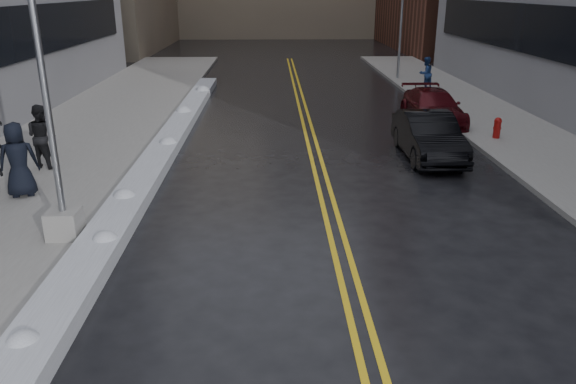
{
  "coord_description": "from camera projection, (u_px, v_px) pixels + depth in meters",
  "views": [
    {
      "loc": [
        1.09,
        -9.01,
        5.13
      ],
      "look_at": [
        1.4,
        1.48,
        1.3
      ],
      "focal_mm": 35.0,
      "sensor_mm": 36.0,
      "label": 1
    }
  ],
  "objects": [
    {
      "name": "ground",
      "position": [
        213.0,
        288.0,
        10.19
      ],
      "size": [
        160.0,
        160.0,
        0.0
      ],
      "primitive_type": "plane",
      "color": "black",
      "rests_on": "ground"
    },
    {
      "name": "sidewalk_west",
      "position": [
        74.0,
        143.0,
        19.4
      ],
      "size": [
        5.5,
        50.0,
        0.15
      ],
      "primitive_type": "cube",
      "color": "gray",
      "rests_on": "ground"
    },
    {
      "name": "sidewalk_east",
      "position": [
        524.0,
        140.0,
        19.83
      ],
      "size": [
        4.0,
        50.0,
        0.15
      ],
      "primitive_type": "cube",
      "color": "gray",
      "rests_on": "ground"
    },
    {
      "name": "lane_line_left",
      "position": [
        308.0,
        143.0,
        19.65
      ],
      "size": [
        0.12,
        50.0,
        0.01
      ],
      "primitive_type": "cube",
      "color": "gold",
      "rests_on": "ground"
    },
    {
      "name": "lane_line_right",
      "position": [
        316.0,
        143.0,
        19.65
      ],
      "size": [
        0.12,
        50.0,
        0.01
      ],
      "primitive_type": "cube",
      "color": "gold",
      "rests_on": "ground"
    },
    {
      "name": "snow_ridge",
      "position": [
        159.0,
        156.0,
        17.58
      ],
      "size": [
        0.9,
        30.0,
        0.34
      ],
      "primitive_type": "cube",
      "color": "silver",
      "rests_on": "ground"
    },
    {
      "name": "lamppost",
      "position": [
        50.0,
        127.0,
        11.11
      ],
      "size": [
        0.65,
        0.65,
        7.62
      ],
      "color": "gray",
      "rests_on": "sidewalk_west"
    },
    {
      "name": "fire_hydrant",
      "position": [
        497.0,
        127.0,
        19.64
      ],
      "size": [
        0.26,
        0.26,
        0.73
      ],
      "color": "maroon",
      "rests_on": "sidewalk_east"
    },
    {
      "name": "traffic_signal",
      "position": [
        401.0,
        20.0,
        31.8
      ],
      "size": [
        0.16,
        0.2,
        6.0
      ],
      "color": "gray",
      "rests_on": "sidewalk_east"
    },
    {
      "name": "pedestrian_b",
      "position": [
        42.0,
        136.0,
        16.27
      ],
      "size": [
        1.11,
        1.01,
        1.86
      ],
      "primitive_type": "imported",
      "rotation": [
        0.0,
        0.0,
        2.72
      ],
      "color": "black",
      "rests_on": "sidewalk_west"
    },
    {
      "name": "pedestrian_c",
      "position": [
        18.0,
        160.0,
        13.96
      ],
      "size": [
        1.07,
        0.85,
        1.9
      ],
      "primitive_type": "imported",
      "rotation": [
        0.0,
        0.0,
        3.44
      ],
      "color": "black",
      "rests_on": "sidewalk_west"
    },
    {
      "name": "pedestrian_east",
      "position": [
        426.0,
        73.0,
        28.83
      ],
      "size": [
        1.02,
        0.95,
        1.67
      ],
      "primitive_type": "imported",
      "rotation": [
        0.0,
        0.0,
        3.66
      ],
      "color": "navy",
      "rests_on": "sidewalk_east"
    },
    {
      "name": "car_black",
      "position": [
        428.0,
        136.0,
        17.74
      ],
      "size": [
        1.52,
        4.34,
        1.43
      ],
      "primitive_type": "imported",
      "rotation": [
        0.0,
        0.0,
        -0.0
      ],
      "color": "black",
      "rests_on": "ground"
    },
    {
      "name": "car_maroon",
      "position": [
        433.0,
        107.0,
        22.27
      ],
      "size": [
        1.87,
        4.59,
        1.33
      ],
      "primitive_type": "imported",
      "rotation": [
        0.0,
        0.0,
        0.0
      ],
      "color": "#460B11",
      "rests_on": "ground"
    }
  ]
}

